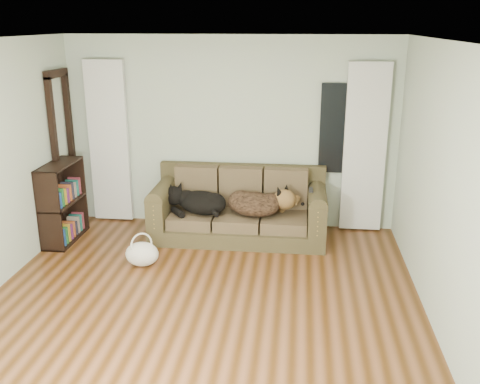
# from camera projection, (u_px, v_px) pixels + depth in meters

# --- Properties ---
(floor) EXTENTS (5.00, 5.00, 0.00)m
(floor) POSITION_uv_depth(u_px,v_px,m) (198.00, 312.00, 5.32)
(floor) COLOR #46270C
(floor) RESTS_ON ground
(ceiling) EXTENTS (5.00, 5.00, 0.00)m
(ceiling) POSITION_uv_depth(u_px,v_px,m) (191.00, 41.00, 4.52)
(ceiling) COLOR white
(ceiling) RESTS_ON ground
(wall_back) EXTENTS (4.50, 0.04, 2.60)m
(wall_back) POSITION_uv_depth(u_px,v_px,m) (231.00, 133.00, 7.29)
(wall_back) COLOR #B1C5A7
(wall_back) RESTS_ON ground
(wall_right) EXTENTS (0.04, 5.00, 2.60)m
(wall_right) POSITION_uv_depth(u_px,v_px,m) (448.00, 196.00, 4.68)
(wall_right) COLOR #B1C5A7
(wall_right) RESTS_ON ground
(curtain_left) EXTENTS (0.55, 0.08, 2.25)m
(curtain_left) POSITION_uv_depth(u_px,v_px,m) (109.00, 142.00, 7.44)
(curtain_left) COLOR silver
(curtain_left) RESTS_ON ground
(curtain_right) EXTENTS (0.55, 0.08, 2.25)m
(curtain_right) POSITION_uv_depth(u_px,v_px,m) (365.00, 149.00, 7.06)
(curtain_right) COLOR silver
(curtain_right) RESTS_ON ground
(window_pane) EXTENTS (0.50, 0.03, 1.20)m
(window_pane) POSITION_uv_depth(u_px,v_px,m) (339.00, 129.00, 7.07)
(window_pane) COLOR black
(window_pane) RESTS_ON wall_back
(door_casing) EXTENTS (0.07, 0.60, 2.10)m
(door_casing) POSITION_uv_depth(u_px,v_px,m) (64.00, 155.00, 7.18)
(door_casing) COLOR black
(door_casing) RESTS_ON ground
(sofa) EXTENTS (2.27, 0.98, 0.93)m
(sofa) POSITION_uv_depth(u_px,v_px,m) (239.00, 205.00, 7.03)
(sofa) COLOR #37301C
(sofa) RESTS_ON floor
(dog_black_lab) EXTENTS (0.84, 0.74, 0.29)m
(dog_black_lab) POSITION_uv_depth(u_px,v_px,m) (199.00, 203.00, 7.02)
(dog_black_lab) COLOR black
(dog_black_lab) RESTS_ON sofa
(dog_shepherd) EXTENTS (0.88, 0.76, 0.33)m
(dog_shepherd) POSITION_uv_depth(u_px,v_px,m) (257.00, 204.00, 6.93)
(dog_shepherd) COLOR black
(dog_shepherd) RESTS_ON sofa
(tv_remote) EXTENTS (0.06, 0.19, 0.02)m
(tv_remote) POSITION_uv_depth(u_px,v_px,m) (311.00, 190.00, 6.74)
(tv_remote) COLOR black
(tv_remote) RESTS_ON sofa
(tote_bag) EXTENTS (0.48, 0.43, 0.29)m
(tote_bag) POSITION_uv_depth(u_px,v_px,m) (142.00, 253.00, 6.29)
(tote_bag) COLOR white
(tote_bag) RESTS_ON floor
(bookshelf) EXTENTS (0.32, 0.84, 1.04)m
(bookshelf) POSITION_uv_depth(u_px,v_px,m) (63.00, 204.00, 6.93)
(bookshelf) COLOR black
(bookshelf) RESTS_ON floor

